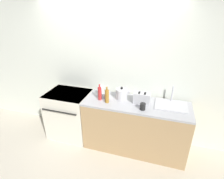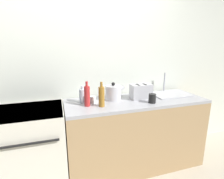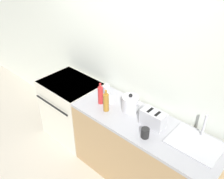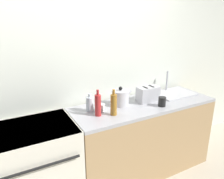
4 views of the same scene
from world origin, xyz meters
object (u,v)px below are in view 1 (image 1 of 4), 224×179
Objects in this scene: kettle at (122,94)px; toaster at (142,98)px; bottle_amber at (107,96)px; stove at (70,114)px; cup_white at (106,96)px; bottle_red at (100,93)px; cup_black at (143,106)px; bottle_clear at (101,91)px.

kettle is 0.93× the size of toaster.
bottle_amber is (-0.20, -0.20, 0.02)m from kettle.
toaster is (1.36, 0.03, 0.54)m from stove.
toaster is at bearing -8.84° from kettle.
bottle_amber is (-0.55, -0.14, 0.02)m from toaster.
stove is 0.89m from cup_white.
bottle_amber is 0.16m from bottle_red.
kettle is 0.47m from cup_black.
bottle_amber is at bearing 174.42° from cup_black.
stove is 11.74× the size of cup_white.
bottle_red reaches higher than cup_white.
bottle_red is (-0.70, -0.08, 0.03)m from toaster.
bottle_amber is at bearing -165.43° from toaster.
bottle_red is 0.14m from cup_white.
bottle_amber is at bearing -48.58° from bottle_clear.
bottle_clear is (-0.73, 0.06, -0.01)m from toaster.
bottle_red is at bearing -158.54° from kettle.
bottle_amber reaches higher than kettle.
bottle_amber is 2.58× the size of cup_black.
stove is 4.58× the size of bottle_clear.
cup_black is at bearing -9.19° from bottle_red.
toaster is 0.73m from bottle_clear.
toaster is at bearing -0.67° from cup_white.
cup_black is 0.70m from cup_white.
kettle is 2.30× the size of cup_black.
toaster is at bearing -4.59° from bottle_clear.
cup_white is (0.08, 0.09, -0.08)m from bottle_red.
kettle is at bearing 44.59° from bottle_amber.
bottle_clear reaches higher than cup_white.
bottle_clear is at bearing 8.14° from stove.
bottle_amber is 0.18m from cup_white.
kettle is 0.89× the size of bottle_red.
bottle_clear reaches higher than cup_black.
stove is at bearing -171.86° from bottle_clear.
cup_black is at bearing -77.12° from toaster.
bottle_red reaches higher than toaster.
toaster reaches higher than cup_black.
kettle is at bearing 147.15° from cup_black.
bottle_amber is at bearing -7.93° from stove.
kettle is 1.23× the size of bottle_clear.
bottle_red is 3.55× the size of cup_white.
cup_black is at bearing -6.93° from stove.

